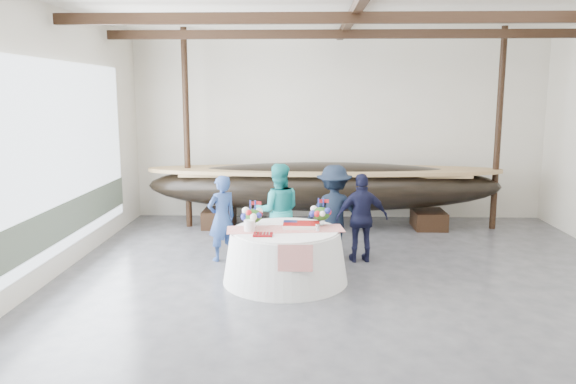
{
  "coord_description": "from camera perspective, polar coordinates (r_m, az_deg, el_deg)",
  "views": [
    {
      "loc": [
        -0.8,
        -7.85,
        3.05
      ],
      "look_at": [
        -1.12,
        2.43,
        1.25
      ],
      "focal_mm": 35.0,
      "sensor_mm": 36.0,
      "label": 1
    }
  ],
  "objects": [
    {
      "name": "guest_woman_blue",
      "position": [
        10.4,
        -6.73,
        -2.65
      ],
      "size": [
        0.69,
        0.66,
        1.59
      ],
      "primitive_type": "imported",
      "rotation": [
        0.0,
        0.0,
        3.82
      ],
      "color": "navy",
      "rests_on": "ground"
    },
    {
      "name": "floor",
      "position": [
        8.46,
        7.22,
        -11.27
      ],
      "size": [
        10.0,
        12.0,
        0.01
      ],
      "primitive_type": "cube",
      "color": "#3D3D42",
      "rests_on": "ground"
    },
    {
      "name": "guest_woman_teal",
      "position": [
        10.49,
        -1.02,
        -1.93
      ],
      "size": [
        0.93,
        0.76,
        1.78
      ],
      "primitive_type": "imported",
      "rotation": [
        0.0,
        0.0,
        3.24
      ],
      "color": "teal",
      "rests_on": "ground"
    },
    {
      "name": "wall_left",
      "position": [
        8.94,
        -26.31,
        3.78
      ],
      "size": [
        0.02,
        12.0,
        4.5
      ],
      "primitive_type": "cube",
      "color": "silver",
      "rests_on": "ground"
    },
    {
      "name": "guest_man_right",
      "position": [
        10.33,
        7.52,
        -2.63
      ],
      "size": [
        1.0,
        0.52,
        1.64
      ],
      "primitive_type": "imported",
      "rotation": [
        0.0,
        0.0,
        3.27
      ],
      "color": "black",
      "rests_on": "ground"
    },
    {
      "name": "wall_back",
      "position": [
        13.9,
        5.12,
        6.61
      ],
      "size": [
        10.0,
        0.02,
        4.5
      ],
      "primitive_type": "cube",
      "color": "silver",
      "rests_on": "ground"
    },
    {
      "name": "longboat_display",
      "position": [
        12.86,
        3.65,
        0.6
      ],
      "size": [
        8.07,
        1.61,
        1.51
      ],
      "color": "black",
      "rests_on": "ground"
    },
    {
      "name": "tabletop_items",
      "position": [
        9.24,
        -0.34,
        -2.72
      ],
      "size": [
        1.94,
        0.97,
        0.4
      ],
      "color": "red",
      "rests_on": "banquet_table"
    },
    {
      "name": "guest_man_left",
      "position": [
        10.49,
        4.7,
        -2.03
      ],
      "size": [
        1.15,
        0.67,
        1.76
      ],
      "primitive_type": "imported",
      "rotation": [
        0.0,
        0.0,
        3.16
      ],
      "color": "black",
      "rests_on": "ground"
    },
    {
      "name": "wall_front",
      "position": [
        2.17,
        23.79,
        -12.6
      ],
      "size": [
        10.0,
        0.02,
        4.5
      ],
      "primitive_type": "cube",
      "color": "silver",
      "rests_on": "ground"
    },
    {
      "name": "pavilion_structure",
      "position": [
        8.77,
        7.29,
        16.1
      ],
      "size": [
        9.8,
        11.76,
        4.5
      ],
      "color": "black",
      "rests_on": "ground"
    },
    {
      "name": "banquet_table",
      "position": [
        9.26,
        -0.27,
        -6.44
      ],
      "size": [
        2.05,
        2.05,
        0.88
      ],
      "color": "silver",
      "rests_on": "ground"
    },
    {
      "name": "open_bay",
      "position": [
        9.85,
        -23.15,
        2.01
      ],
      "size": [
        0.03,
        7.0,
        3.2
      ],
      "color": "silver",
      "rests_on": "ground"
    }
  ]
}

